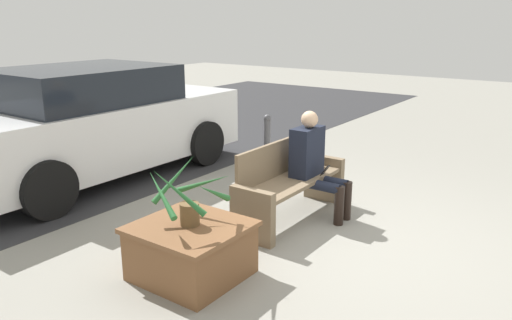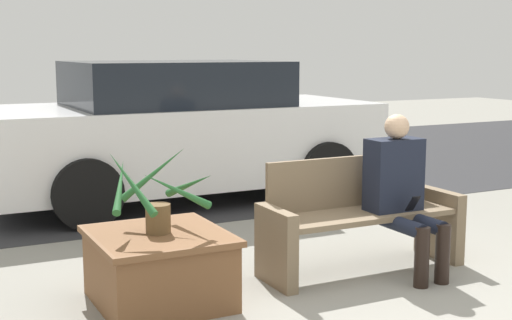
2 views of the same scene
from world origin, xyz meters
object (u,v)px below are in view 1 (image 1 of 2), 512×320
object	(u,v)px
bench	(288,183)
parked_car	(91,123)
planter_box	(191,248)
potted_plant	(188,198)
bollard_post	(267,139)
person_seated	(314,160)

from	to	relation	value
bench	parked_car	bearing A→B (deg)	94.85
planter_box	potted_plant	world-z (taller)	potted_plant
bollard_post	bench	bearing A→B (deg)	-139.50
bench	bollard_post	size ratio (longest dim) A/B	2.03
person_seated	bench	bearing A→B (deg)	143.36
person_seated	potted_plant	size ratio (longest dim) A/B	1.76
potted_plant	bollard_post	size ratio (longest dim) A/B	0.87
potted_plant	parked_car	bearing A→B (deg)	66.30
parked_car	bollard_post	xyz separation A→B (m)	(1.85, -1.65, -0.35)
potted_plant	parked_car	distance (m)	3.31
person_seated	bollard_post	xyz separation A→B (m)	(1.35, 1.54, -0.23)
planter_box	parked_car	bearing A→B (deg)	66.49
parked_car	bench	bearing A→B (deg)	-85.15
bench	parked_car	size ratio (longest dim) A/B	0.37
person_seated	bollard_post	distance (m)	2.06
bench	person_seated	xyz separation A→B (m)	(0.24, -0.18, 0.24)
person_seated	potted_plant	bearing A→B (deg)	175.02
bollard_post	parked_car	bearing A→B (deg)	138.18
planter_box	bollard_post	distance (m)	3.46
potted_plant	bollard_post	bearing A→B (deg)	23.47
bollard_post	planter_box	bearing A→B (deg)	-156.39
planter_box	bench	bearing A→B (deg)	0.94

